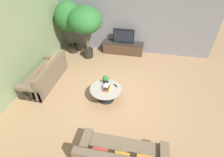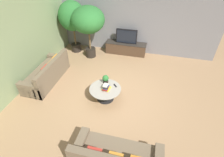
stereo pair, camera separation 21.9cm
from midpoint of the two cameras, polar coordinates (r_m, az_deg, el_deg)
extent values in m
plane|color=#9E7A56|center=(6.01, 1.73, -5.35)|extent=(24.00, 24.00, 0.00)
cube|color=slate|center=(8.05, 7.39, 18.51)|extent=(7.40, 0.12, 3.00)
cube|color=gray|center=(6.66, -26.58, 10.68)|extent=(0.12, 7.40, 3.00)
cube|color=#473323|center=(8.26, 5.31, 9.84)|extent=(1.81, 0.48, 0.53)
cube|color=#2D2823|center=(8.15, 5.41, 11.43)|extent=(1.85, 0.50, 0.02)
cube|color=black|center=(8.01, 5.55, 13.53)|extent=(0.93, 0.08, 0.64)
cube|color=black|center=(7.97, 5.50, 13.42)|extent=(0.86, 0.00, 0.57)
cube|color=black|center=(8.14, 5.42, 11.57)|extent=(0.28, 0.13, 0.02)
cylinder|color=black|center=(5.88, -1.08, -6.46)|extent=(0.56, 0.56, 0.02)
cylinder|color=black|center=(5.74, -1.10, -5.03)|extent=(0.10, 0.10, 0.42)
cylinder|color=gray|center=(5.59, -1.13, -3.38)|extent=(1.02, 1.02, 0.02)
cube|color=brown|center=(6.93, -19.72, 0.97)|extent=(0.84, 2.10, 0.42)
cube|color=brown|center=(6.53, -17.95, 3.51)|extent=(0.16, 2.10, 0.42)
cube|color=brown|center=(7.55, -16.26, 5.53)|extent=(0.84, 0.20, 0.54)
cube|color=brown|center=(6.31, -24.07, -3.60)|extent=(0.84, 0.20, 0.54)
cube|color=orange|center=(7.02, -16.84, 5.89)|extent=(0.14, 0.37, 0.34)
cube|color=olive|center=(6.76, -18.30, 4.24)|extent=(0.16, 0.37, 0.34)
cube|color=#B23328|center=(6.50, -19.87, 2.43)|extent=(0.13, 0.37, 0.33)
cube|color=#422D1E|center=(6.27, -21.54, 0.44)|extent=(0.16, 0.35, 0.33)
cube|color=brown|center=(4.48, -8.78, -21.71)|extent=(0.20, 0.84, 0.54)
cube|color=#B23328|center=(4.05, -4.04, -23.21)|extent=(0.32, 0.13, 0.29)
cylinder|color=black|center=(8.65, -10.87, 9.96)|extent=(0.46, 0.46, 0.35)
cylinder|color=brown|center=(8.43, -11.28, 13.05)|extent=(0.08, 0.08, 0.68)
ellipsoid|color=#286B2D|center=(8.08, -12.15, 19.32)|extent=(1.16, 1.16, 1.27)
cylinder|color=black|center=(8.07, -6.19, 8.51)|extent=(0.45, 0.45, 0.40)
cylinder|color=brown|center=(7.81, -6.47, 12.16)|extent=(0.08, 0.08, 0.74)
ellipsoid|color=#286B2D|center=(7.47, -6.98, 18.53)|extent=(1.37, 1.37, 1.09)
cylinder|color=black|center=(5.79, -1.01, -0.98)|extent=(0.17, 0.17, 0.09)
sphere|color=#286B2D|center=(5.71, -1.02, 0.09)|extent=(0.21, 0.21, 0.21)
cube|color=gold|center=(5.57, -0.71, -3.26)|extent=(0.28, 0.29, 0.03)
cube|color=#A32823|center=(5.54, -0.85, -3.03)|extent=(0.17, 0.28, 0.04)
cube|color=#2D4C84|center=(5.52, -0.83, -2.77)|extent=(0.17, 0.25, 0.03)
cube|color=#232326|center=(5.49, -0.85, -2.57)|extent=(0.19, 0.26, 0.03)
cube|color=beige|center=(5.48, -0.96, -2.24)|extent=(0.16, 0.21, 0.04)
cube|color=black|center=(5.69, 2.15, -2.35)|extent=(0.14, 0.15, 0.02)
camera|label=1|loc=(0.11, -88.92, 0.83)|focal=28.00mm
camera|label=2|loc=(0.11, 91.08, -0.83)|focal=28.00mm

